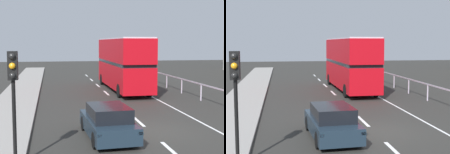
% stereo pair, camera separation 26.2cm
% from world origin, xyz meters
% --- Properties ---
extents(ground_plane, '(74.06, 120.00, 0.10)m').
position_xyz_m(ground_plane, '(0.00, 0.00, -0.05)').
color(ground_plane, '#2C2B28').
extents(lane_paint_markings, '(3.17, 46.00, 0.01)m').
position_xyz_m(lane_paint_markings, '(1.87, 8.25, 0.00)').
color(lane_paint_markings, silver).
rests_on(lane_paint_markings, ground).
extents(bridge_side_railing, '(0.10, 42.00, 1.18)m').
position_xyz_m(bridge_side_railing, '(5.84, 9.00, 0.95)').
color(bridge_side_railing, '#BAADBF').
rests_on(bridge_side_railing, ground).
extents(double_decker_bus_red, '(2.60, 10.98, 4.38)m').
position_xyz_m(double_decker_bus_red, '(1.66, 13.45, 2.34)').
color(double_decker_bus_red, red).
rests_on(double_decker_bus_red, ground).
extents(hatchback_car_near, '(1.97, 4.30, 1.39)m').
position_xyz_m(hatchback_car_near, '(-2.03, -0.68, 0.67)').
color(hatchback_car_near, '#1B2B39').
rests_on(hatchback_car_near, ground).
extents(traffic_signal_pole, '(0.30, 0.42, 3.57)m').
position_xyz_m(traffic_signal_pole, '(-5.52, -3.47, 2.82)').
color(traffic_signal_pole, black).
rests_on(traffic_signal_pole, near_sidewalk_kerb).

